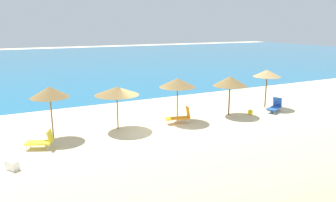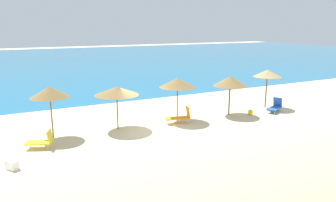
# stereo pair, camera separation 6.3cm
# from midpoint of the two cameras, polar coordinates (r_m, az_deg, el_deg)

# --- Properties ---
(ground_plane) EXTENTS (160.00, 160.00, 0.00)m
(ground_plane) POSITION_cam_midpoint_polar(r_m,az_deg,el_deg) (19.14, -3.64, -5.21)
(ground_plane) COLOR beige
(sea_water) EXTENTS (160.00, 66.85, 0.01)m
(sea_water) POSITION_cam_midpoint_polar(r_m,az_deg,el_deg) (58.43, -19.87, 6.57)
(sea_water) COLOR #1E6B93
(sea_water) RESTS_ON ground_plane
(dune_ridge) EXTENTS (52.62, 8.25, 2.42)m
(dune_ridge) POSITION_cam_midpoint_polar(r_m,az_deg,el_deg) (11.49, 23.82, -12.95)
(dune_ridge) COLOR #C9B586
(dune_ridge) RESTS_ON ground_plane
(beach_umbrella_1) EXTENTS (2.07, 2.07, 2.89)m
(beach_umbrella_1) POSITION_cam_midpoint_polar(r_m,az_deg,el_deg) (18.34, -20.19, 1.51)
(beach_umbrella_1) COLOR brown
(beach_umbrella_1) RESTS_ON ground_plane
(beach_umbrella_2) EXTENTS (2.60, 2.60, 2.57)m
(beach_umbrella_2) POSITION_cam_midpoint_polar(r_m,az_deg,el_deg) (19.01, -9.01, 1.78)
(beach_umbrella_2) COLOR brown
(beach_umbrella_2) RESTS_ON ground_plane
(beach_umbrella_3) EXTENTS (2.32, 2.32, 2.80)m
(beach_umbrella_3) POSITION_cam_midpoint_polar(r_m,az_deg,el_deg) (20.41, 1.77, 3.26)
(beach_umbrella_3) COLOR brown
(beach_umbrella_3) RESTS_ON ground_plane
(beach_umbrella_4) EXTENTS (2.32, 2.32, 2.70)m
(beach_umbrella_4) POSITION_cam_midpoint_polar(r_m,az_deg,el_deg) (22.26, 11.05, 3.48)
(beach_umbrella_4) COLOR brown
(beach_umbrella_4) RESTS_ON ground_plane
(beach_umbrella_5) EXTENTS (2.04, 2.04, 2.87)m
(beach_umbrella_5) POSITION_cam_midpoint_polar(r_m,az_deg,el_deg) (24.93, 17.30, 4.69)
(beach_umbrella_5) COLOR brown
(beach_umbrella_5) RESTS_ON ground_plane
(lounge_chair_0) EXTENTS (1.60, 1.20, 0.97)m
(lounge_chair_0) POSITION_cam_midpoint_polar(r_m,az_deg,el_deg) (24.32, 18.56, -0.93)
(lounge_chair_0) COLOR blue
(lounge_chair_0) RESTS_ON ground_plane
(lounge_chair_1) EXTENTS (1.64, 0.92, 1.07)m
(lounge_chair_1) POSITION_cam_midpoint_polar(r_m,az_deg,el_deg) (20.32, 2.28, -2.76)
(lounge_chair_1) COLOR orange
(lounge_chair_1) RESTS_ON ground_plane
(lounge_chair_2) EXTENTS (1.43, 1.08, 0.95)m
(lounge_chair_2) POSITION_cam_midpoint_polar(r_m,az_deg,el_deg) (17.45, -21.38, -6.59)
(lounge_chair_2) COLOR yellow
(lounge_chair_2) RESTS_ON ground_plane
(beach_ball) EXTENTS (0.38, 0.38, 0.38)m
(beach_ball) POSITION_cam_midpoint_polar(r_m,az_deg,el_deg) (23.02, 14.50, -1.92)
(beach_ball) COLOR yellow
(beach_ball) RESTS_ON ground_plane
(cooler_box) EXTENTS (0.58, 0.65, 0.40)m
(cooler_box) POSITION_cam_midpoint_polar(r_m,az_deg,el_deg) (15.62, -25.86, -10.18)
(cooler_box) COLOR white
(cooler_box) RESTS_ON ground_plane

